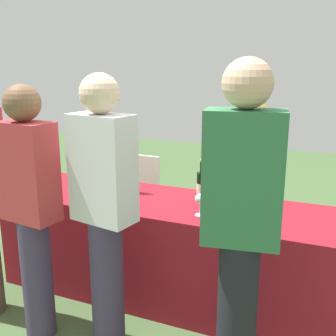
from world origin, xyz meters
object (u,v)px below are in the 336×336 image
at_px(wine_glass_0, 116,186).
at_px(guest_2, 104,205).
at_px(wine_glass_1, 200,200).
at_px(guest_3, 241,222).
at_px(menu_board, 139,193).
at_px(wine_glass_2, 227,197).
at_px(server_pouring, 250,176).
at_px(wine_bottle_1, 131,178).
at_px(wine_bottle_2, 201,186).
at_px(guest_1, 31,205).
at_px(wine_bottle_3, 214,186).
at_px(wine_bottle_0, 81,169).

bearing_deg(wine_glass_0, guest_2, -65.96).
relative_size(wine_glass_1, guest_3, 0.09).
bearing_deg(menu_board, wine_glass_0, -67.45).
xyz_separation_m(wine_glass_2, server_pouring, (0.01, 0.68, -0.02)).
bearing_deg(guest_3, wine_bottle_1, 132.97).
distance_m(wine_bottle_2, server_pouring, 0.57).
xyz_separation_m(wine_bottle_1, guest_2, (0.22, -0.74, 0.05)).
height_order(wine_bottle_2, guest_1, guest_1).
bearing_deg(guest_2, wine_glass_0, 123.88).
xyz_separation_m(wine_bottle_1, wine_bottle_3, (0.65, 0.06, -0.01)).
xyz_separation_m(wine_bottle_2, wine_bottle_3, (0.09, 0.03, 0.00)).
bearing_deg(guest_1, guest_3, 8.57).
distance_m(wine_bottle_3, guest_3, 0.96).
height_order(wine_bottle_0, wine_bottle_3, wine_bottle_0).
bearing_deg(guest_1, menu_board, 103.22).
relative_size(wine_glass_0, guest_3, 0.08).
height_order(wine_bottle_1, wine_bottle_3, wine_bottle_1).
distance_m(guest_2, menu_board, 1.88).
bearing_deg(wine_bottle_3, wine_bottle_2, -162.23).
bearing_deg(wine_bottle_2, guest_3, -60.01).
distance_m(wine_bottle_3, wine_glass_0, 0.71).
bearing_deg(server_pouring, guest_2, 59.76).
relative_size(wine_bottle_2, wine_bottle_3, 1.01).
height_order(guest_2, menu_board, guest_2).
relative_size(server_pouring, guest_2, 0.94).
distance_m(server_pouring, guest_1, 1.73).
bearing_deg(wine_glass_2, wine_bottle_0, 170.47).
bearing_deg(wine_bottle_3, guest_3, -65.46).
relative_size(wine_glass_0, wine_glass_2, 1.01).
bearing_deg(menu_board, server_pouring, -14.84).
distance_m(wine_bottle_0, menu_board, 0.98).
distance_m(wine_bottle_0, server_pouring, 1.40).
height_order(wine_glass_2, guest_2, guest_2).
distance_m(server_pouring, guest_2, 1.42).
bearing_deg(wine_glass_1, guest_2, -131.19).
bearing_deg(guest_3, wine_bottle_0, 140.94).
xyz_separation_m(wine_glass_0, server_pouring, (0.82, 0.75, -0.02)).
height_order(wine_bottle_0, guest_2, guest_2).
bearing_deg(wine_glass_0, wine_glass_2, 4.99).
xyz_separation_m(wine_bottle_3, menu_board, (-1.07, 0.89, -0.45)).
relative_size(wine_bottle_1, wine_bottle_3, 1.06).
bearing_deg(wine_bottle_3, wine_glass_1, -90.03).
height_order(wine_bottle_3, menu_board, wine_bottle_3).
xyz_separation_m(guest_2, menu_board, (-0.64, 1.69, -0.51)).
bearing_deg(guest_1, wine_bottle_0, 114.28).
distance_m(server_pouring, menu_board, 1.36).
relative_size(wine_bottle_3, server_pouring, 0.20).
xyz_separation_m(wine_bottle_3, guest_1, (-0.88, -0.89, 0.03)).
bearing_deg(menu_board, guest_3, -46.94).
bearing_deg(guest_2, wine_bottle_0, 141.63).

